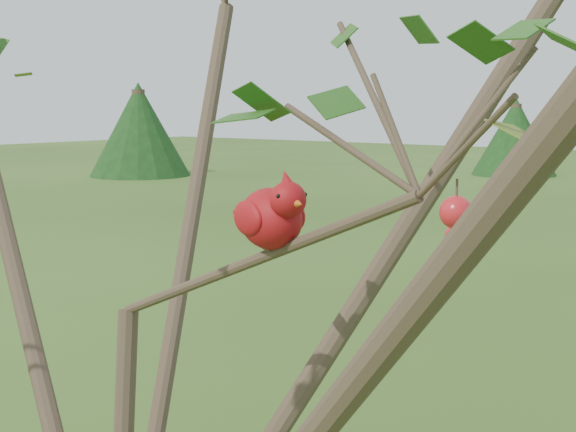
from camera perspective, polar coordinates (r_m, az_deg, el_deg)
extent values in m
sphere|color=red|center=(0.97, 11.87, 0.26)|extent=(0.04, 0.04, 0.04)
sphere|color=red|center=(1.01, 12.21, -1.41)|extent=(0.04, 0.04, 0.04)
ellipsoid|color=#A60E1A|center=(1.16, -1.24, -0.19)|extent=(0.14, 0.12, 0.09)
sphere|color=#A60E1A|center=(1.11, 0.00, 1.16)|extent=(0.07, 0.07, 0.05)
cone|color=#A60E1A|center=(1.11, -0.11, 2.51)|extent=(0.05, 0.04, 0.04)
cone|color=#D85914|center=(1.09, 0.68, 0.89)|extent=(0.03, 0.03, 0.02)
ellipsoid|color=black|center=(1.10, 0.45, 0.89)|extent=(0.02, 0.03, 0.02)
cube|color=#A60E1A|center=(1.22, -2.71, -0.62)|extent=(0.07, 0.05, 0.04)
ellipsoid|color=#A60E1A|center=(1.18, 0.13, 0.08)|extent=(0.08, 0.05, 0.05)
ellipsoid|color=#A60E1A|center=(1.15, -2.86, -0.16)|extent=(0.08, 0.05, 0.05)
cylinder|color=#3D2D20|center=(27.12, 15.83, 5.25)|extent=(0.35, 0.35, 2.32)
cone|color=#133512|center=(27.11, 15.84, 5.46)|extent=(2.70, 2.70, 2.51)
cylinder|color=#3D2D20|center=(26.30, -10.53, 5.83)|extent=(0.41, 0.41, 2.77)
cone|color=#133512|center=(26.30, -10.54, 6.08)|extent=(3.23, 3.23, 3.00)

